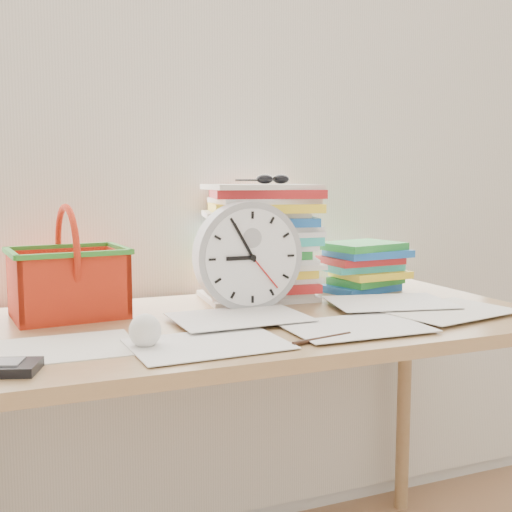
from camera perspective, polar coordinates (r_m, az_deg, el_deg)
name	(u,v)px	position (r m, az deg, el deg)	size (l,w,h in m)	color
curtain	(201,98)	(1.85, -4.90, 13.86)	(2.40, 0.01, 2.50)	silver
desk	(252,349)	(1.53, -0.34, -8.26)	(1.40, 0.70, 0.75)	#987347
paper_stack	(260,242)	(1.74, 0.40, 1.27)	(0.31, 0.26, 0.31)	white
clock	(248,256)	(1.58, -0.73, -0.01)	(0.27, 0.27, 0.05)	#9FA1A3
sunglasses	(273,179)	(1.74, 1.52, 6.85)	(0.12, 0.10, 0.03)	black
book_stack	(365,267)	(1.89, 9.64, -0.93)	(0.24, 0.19, 0.14)	white
basket	(68,262)	(1.57, -16.40, -0.54)	(0.26, 0.20, 0.26)	red
crumpled_ball	(145,330)	(1.26, -9.86, -6.53)	(0.07, 0.07, 0.07)	white
pen	(322,339)	(1.30, 5.91, -7.34)	(0.01, 0.01, 0.15)	black
scattered_papers	(252,315)	(1.51, -0.34, -5.29)	(1.26, 0.42, 0.02)	white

